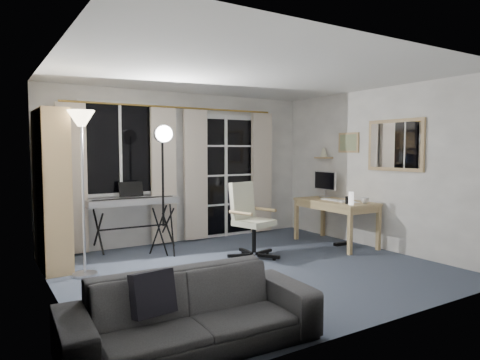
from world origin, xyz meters
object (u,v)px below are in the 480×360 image
desk (335,206)px  monitor (325,181)px  bookshelf (49,194)px  keyboard_piano (133,202)px  sofa (192,299)px  studio_light (163,149)px  mug (365,200)px  torchiere_lamp (82,143)px  office_chair (247,213)px

desk → monitor: 0.60m
bookshelf → keyboard_piano: size_ratio=1.50×
bookshelf → sofa: bearing=-79.5°
studio_light → desk: bearing=-4.6°
studio_light → monitor: bearing=5.5°
keyboard_piano → monitor: (3.02, -0.78, 0.24)m
mug → desk: bearing=101.3°
torchiere_lamp → mug: (3.81, -0.83, -0.81)m
torchiere_lamp → office_chair: (2.13, -0.24, -0.95)m
monitor → sofa: monitor is taller
bookshelf → studio_light: (1.44, -0.16, 0.56)m
keyboard_piano → office_chair: size_ratio=1.27×
desk → keyboard_piano: bearing=158.2°
torchiere_lamp → mug: size_ratio=16.99×
office_chair → monitor: (1.78, 0.36, 0.35)m
monitor → studio_light: bearing=176.4°
studio_light → mug: (2.66, -1.21, -0.74)m
torchiere_lamp → sofa: (0.27, -2.35, -1.19)m
desk → sofa: 3.99m
torchiere_lamp → keyboard_piano: bearing=45.4°
mug → monitor: bearing=84.2°
keyboard_piano → office_chair: bearing=-40.9°
keyboard_piano → mug: bearing=-28.9°
monitor → torchiere_lamp: bearing=-176.6°
bookshelf → office_chair: 2.56m
desk → mug: mug is taller
studio_light → office_chair: size_ratio=1.79×
desk → mug: size_ratio=11.54×
studio_light → sofa: 3.07m
monitor → mug: 0.98m
desk → monitor: bearing=68.0°
sofa → studio_light: bearing=75.1°
keyboard_piano → desk: 3.08m
bookshelf → desk: 4.11m
keyboard_piano → studio_light: bearing=-61.5°
studio_light → office_chair: 1.46m
torchiere_lamp → studio_light: torchiere_lamp is taller
torchiere_lamp → sofa: 2.65m
keyboard_piano → mug: (2.93, -1.73, 0.03)m
keyboard_piano → sofa: keyboard_piano is taller
torchiere_lamp → monitor: 3.95m
monitor → sofa: (-3.63, -2.47, -0.59)m
desk → monitor: monitor is taller
bookshelf → studio_light: bookshelf is taller
bookshelf → torchiere_lamp: size_ratio=1.02×
torchiere_lamp → office_chair: 2.34m
mug → sofa: (-3.54, -1.52, -0.38)m
torchiere_lamp → sofa: bearing=-83.4°
torchiere_lamp → keyboard_piano: (0.88, 0.90, -0.84)m
monitor → mug: monitor is taller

